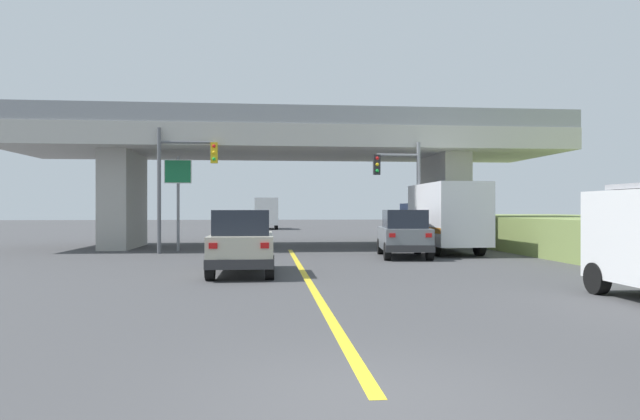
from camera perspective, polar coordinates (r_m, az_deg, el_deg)
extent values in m
plane|color=#424244|center=(31.12, -3.22, -3.69)|extent=(160.00, 160.00, 0.00)
cube|color=#B7B5AD|center=(31.25, -3.22, 6.59)|extent=(28.94, 8.28, 1.08)
cube|color=#A8A69F|center=(31.94, -19.13, 0.93)|extent=(1.45, 4.97, 5.05)
cube|color=#A8A69F|center=(32.59, 12.36, 0.92)|extent=(1.45, 4.97, 5.05)
cube|color=gray|center=(27.44, -2.90, 9.59)|extent=(28.94, 0.20, 0.90)
cube|color=gray|center=(35.33, -3.47, 7.45)|extent=(28.94, 0.20, 0.90)
cube|color=yellow|center=(17.40, -1.46, -6.66)|extent=(0.20, 22.55, 0.01)
cube|color=#B7B29E|center=(18.23, -7.80, -3.81)|extent=(1.90, 4.47, 0.90)
cube|color=#1E232D|center=(17.85, -7.85, -1.22)|extent=(1.67, 2.46, 0.76)
cube|color=#2D2D30|center=(16.08, -8.13, -5.44)|extent=(1.94, 0.20, 0.28)
cube|color=red|center=(16.01, -10.69, -3.56)|extent=(0.24, 0.06, 0.16)
cube|color=red|center=(15.95, -5.57, -3.57)|extent=(0.24, 0.06, 0.16)
cylinder|color=black|center=(19.99, -10.05, -4.76)|extent=(0.26, 0.72, 0.72)
cylinder|color=black|center=(19.93, -5.15, -4.77)|extent=(0.26, 0.72, 0.72)
cylinder|color=black|center=(16.65, -10.99, -5.73)|extent=(0.26, 0.72, 0.72)
cylinder|color=black|center=(16.57, -5.09, -5.76)|extent=(0.26, 0.72, 0.72)
cube|color=slate|center=(24.47, 8.38, -2.82)|extent=(2.36, 4.46, 0.90)
cube|color=#1E232D|center=(24.13, 8.48, -0.89)|extent=(1.91, 2.52, 0.76)
cube|color=#2D2D30|center=(22.43, 9.06, -3.87)|extent=(1.93, 0.42, 0.28)
cube|color=red|center=(22.24, 7.28, -2.54)|extent=(0.25, 0.09, 0.16)
cube|color=red|center=(22.44, 10.87, -2.52)|extent=(0.25, 0.09, 0.16)
cylinder|color=black|center=(25.98, 6.09, -3.64)|extent=(0.34, 0.74, 0.72)
cylinder|color=black|center=(26.18, 9.77, -3.61)|extent=(0.34, 0.74, 0.72)
cylinder|color=black|center=(22.83, 6.79, -4.16)|extent=(0.34, 0.74, 0.72)
cylinder|color=black|center=(23.06, 10.96, -4.11)|extent=(0.34, 0.74, 0.72)
cube|color=navy|center=(30.39, 10.48, -1.14)|extent=(2.20, 2.00, 1.90)
cube|color=silver|center=(26.81, 12.67, -0.38)|extent=(2.31, 5.48, 2.77)
cube|color=#B26619|center=(26.82, 12.67, -1.86)|extent=(2.33, 5.37, 0.24)
cylinder|color=black|center=(30.17, 8.65, -2.96)|extent=(0.30, 0.90, 0.90)
cylinder|color=black|center=(30.71, 12.28, -2.90)|extent=(0.30, 0.90, 0.90)
cylinder|color=black|center=(25.25, 11.48, -3.55)|extent=(0.30, 0.90, 0.90)
cylinder|color=black|center=(25.90, 15.72, -3.46)|extent=(0.30, 0.90, 0.90)
cube|color=black|center=(16.04, 27.99, -0.81)|extent=(1.84, 0.12, 0.80)
cylinder|color=black|center=(15.27, 26.09, -6.19)|extent=(0.28, 0.76, 0.76)
cylinder|color=slate|center=(27.70, 9.87, 1.31)|extent=(0.18, 0.18, 5.28)
cylinder|color=slate|center=(27.56, 7.81, 5.51)|extent=(2.04, 0.12, 0.12)
cube|color=#232326|center=(27.30, 5.72, 4.55)|extent=(0.32, 0.26, 0.96)
sphere|color=red|center=(27.18, 5.78, 5.20)|extent=(0.16, 0.16, 0.16)
sphere|color=gold|center=(27.16, 5.78, 4.57)|extent=(0.16, 0.16, 0.16)
sphere|color=green|center=(27.14, 5.78, 3.94)|extent=(0.16, 0.16, 0.16)
cylinder|color=#56595E|center=(27.14, -15.87, 1.89)|extent=(0.18, 0.18, 5.81)
cylinder|color=#56595E|center=(27.10, -13.24, 6.64)|extent=(2.51, 0.12, 0.12)
cube|color=gold|center=(26.91, -10.58, 5.66)|extent=(0.32, 0.26, 0.96)
sphere|color=red|center=(26.79, -10.61, 6.33)|extent=(0.16, 0.16, 0.16)
sphere|color=gold|center=(26.76, -10.61, 5.69)|extent=(0.16, 0.16, 0.16)
sphere|color=green|center=(26.73, -10.61, 5.05)|extent=(0.16, 0.16, 0.16)
cylinder|color=slate|center=(28.59, -14.07, 0.62)|extent=(0.14, 0.14, 4.63)
cube|color=#197242|center=(28.59, -14.09, 3.78)|extent=(1.24, 0.08, 1.09)
cube|color=white|center=(28.58, -14.09, 3.78)|extent=(1.32, 0.04, 1.17)
cube|color=silver|center=(61.32, -5.40, -0.53)|extent=(2.20, 2.00, 1.90)
cube|color=white|center=(58.05, -5.40, -0.15)|extent=(2.31, 4.54, 2.74)
cube|color=#195999|center=(58.05, -5.40, -0.82)|extent=(2.33, 4.45, 0.24)
cylinder|color=black|center=(61.34, -6.34, -1.42)|extent=(0.30, 0.90, 0.90)
cylinder|color=black|center=(61.35, -4.47, -1.41)|extent=(0.30, 0.90, 0.90)
cylinder|color=black|center=(56.94, -6.41, -1.53)|extent=(0.30, 0.90, 0.90)
cylinder|color=black|center=(56.94, -4.40, -1.53)|extent=(0.30, 0.90, 0.90)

